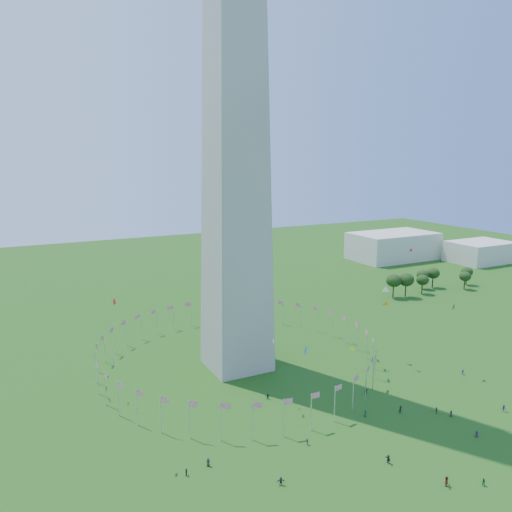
% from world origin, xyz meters
% --- Properties ---
extents(ground, '(600.00, 600.00, 0.00)m').
position_xyz_m(ground, '(0.00, 0.00, 0.00)').
color(ground, '#1A4710').
rests_on(ground, ground).
extents(washington_monument, '(16.80, 16.80, 169.00)m').
position_xyz_m(washington_monument, '(0.00, 50.00, 84.50)').
color(washington_monument, '#AEA99B').
rests_on(washington_monument, ground).
extents(flag_ring, '(80.24, 80.24, 9.00)m').
position_xyz_m(flag_ring, '(-0.00, 50.00, 4.50)').
color(flag_ring, silver).
rests_on(flag_ring, ground).
extents(gov_building_east_a, '(50.00, 30.00, 16.00)m').
position_xyz_m(gov_building_east_a, '(150.00, 150.00, 8.00)').
color(gov_building_east_a, beige).
rests_on(gov_building_east_a, ground).
extents(gov_building_east_b, '(35.00, 25.00, 12.00)m').
position_xyz_m(gov_building_east_b, '(190.00, 120.00, 6.00)').
color(gov_building_east_b, beige).
rests_on(gov_building_east_b, ground).
extents(crowd, '(104.52, 55.92, 2.00)m').
position_xyz_m(crowd, '(8.27, 0.35, 0.87)').
color(crowd, '#193F28').
rests_on(crowd, ground).
extents(kites_aloft, '(111.01, 78.55, 41.99)m').
position_xyz_m(kites_aloft, '(19.08, 23.32, 22.07)').
color(kites_aloft, orange).
rests_on(kites_aloft, ground).
extents(tree_line_east, '(53.25, 15.00, 10.71)m').
position_xyz_m(tree_line_east, '(110.62, 85.10, 4.77)').
color(tree_line_east, '#234316').
rests_on(tree_line_east, ground).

